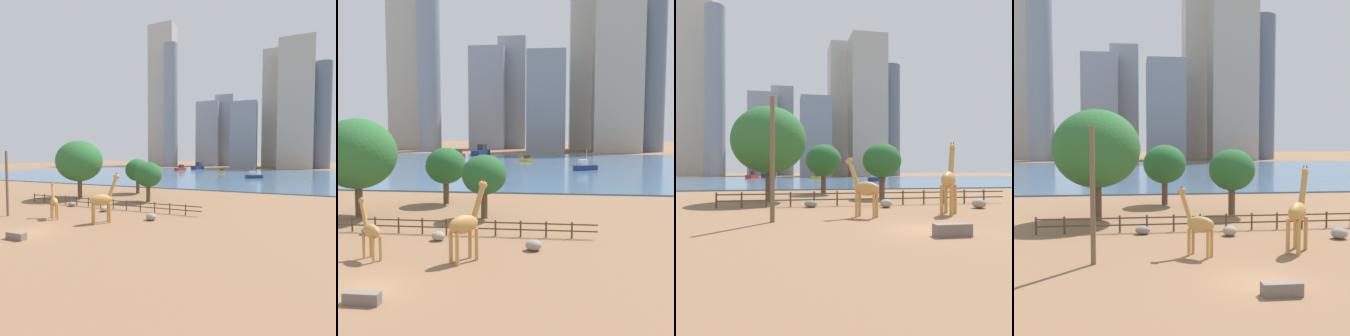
% 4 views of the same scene
% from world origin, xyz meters
% --- Properties ---
extents(ground_plane, '(400.00, 400.00, 0.00)m').
position_xyz_m(ground_plane, '(0.00, 80.00, 0.00)').
color(ground_plane, '#8C6647').
extents(harbor_water, '(180.00, 86.00, 0.20)m').
position_xyz_m(harbor_water, '(0.00, 77.00, 0.10)').
color(harbor_water, '#476B8C').
rests_on(harbor_water, ground).
extents(giraffe_tall, '(2.50, 3.01, 5.30)m').
position_xyz_m(giraffe_tall, '(4.09, 5.46, 2.47)').
color(giraffe_tall, '#C18C47').
rests_on(giraffe_tall, ground).
extents(giraffe_companion, '(2.31, 1.94, 4.13)m').
position_xyz_m(giraffe_companion, '(-2.17, 5.09, 1.92)').
color(giraffe_companion, '#C18C47').
rests_on(giraffe_companion, ground).
extents(boulder_near_fence, '(1.09, 0.81, 0.61)m').
position_xyz_m(boulder_near_fence, '(-5.31, 11.34, 0.30)').
color(boulder_near_fence, gray).
rests_on(boulder_near_fence, ground).
extents(boulder_by_pole, '(1.15, 1.02, 0.77)m').
position_xyz_m(boulder_by_pole, '(8.28, 8.37, 0.38)').
color(boulder_by_pole, gray).
rests_on(boulder_by_pole, ground).
extents(boulder_small, '(1.00, 0.95, 0.71)m').
position_xyz_m(boulder_small, '(0.90, 10.14, 0.36)').
color(boulder_small, gray).
rests_on(boulder_small, ground).
extents(feeding_trough, '(1.80, 0.60, 0.60)m').
position_xyz_m(feeding_trough, '(0.49, -1.73, 0.30)').
color(feeding_trough, '#72665B').
rests_on(feeding_trough, ground).
extents(enclosure_fence, '(26.12, 0.14, 1.30)m').
position_xyz_m(enclosure_fence, '(-0.43, 12.00, 0.76)').
color(enclosure_fence, '#4C3826').
rests_on(enclosure_fence, ground).
extents(tree_left_large, '(4.57, 4.57, 6.44)m').
position_xyz_m(tree_left_large, '(-2.65, 25.76, 4.34)').
color(tree_left_large, brown).
rests_on(tree_left_large, ground).
extents(tree_center_broad, '(4.22, 4.22, 6.10)m').
position_xyz_m(tree_center_broad, '(3.01, 18.54, 4.16)').
color(tree_center_broad, brown).
rests_on(tree_center_broad, ground).
extents(tree_right_tall, '(7.48, 7.48, 9.54)m').
position_xyz_m(tree_right_tall, '(-9.07, 17.53, 6.15)').
color(tree_right_tall, brown).
rests_on(tree_right_tall, ground).
extents(boat_ferry, '(5.04, 8.63, 3.58)m').
position_xyz_m(boat_ferry, '(-14.12, 111.26, 1.41)').
color(boat_ferry, navy).
rests_on(boat_ferry, harbor_water).
extents(boat_sailboat, '(4.16, 6.37, 2.64)m').
position_xyz_m(boat_sailboat, '(-18.73, 97.77, 1.09)').
color(boat_sailboat, '#B22D28').
rests_on(boat_sailboat, harbor_water).
extents(boat_tug, '(3.45, 4.19, 1.78)m').
position_xyz_m(boat_tug, '(2.00, 87.06, 0.80)').
color(boat_tug, gold).
rests_on(boat_tug, harbor_water).
extents(boat_barge, '(5.10, 4.26, 4.46)m').
position_xyz_m(boat_barge, '(15.53, 65.68, 0.95)').
color(boat_barge, navy).
rests_on(boat_barge, harbor_water).
extents(skyline_tower_needle, '(9.17, 9.17, 76.44)m').
position_xyz_m(skyline_tower_needle, '(-39.26, 138.22, 38.22)').
color(skyline_tower_needle, gray).
rests_on(skyline_tower_needle, ground).
extents(skyline_block_central, '(14.75, 10.03, 42.80)m').
position_xyz_m(skyline_block_central, '(-19.56, 157.84, 21.40)').
color(skyline_block_central, '#939EAD').
rests_on(skyline_block_central, ground).
extents(skyline_tower_glass, '(17.13, 13.59, 68.16)m').
position_xyz_m(skyline_tower_glass, '(31.47, 139.26, 34.08)').
color(skyline_tower_glass, '#ADA89E').
rests_on(skyline_tower_glass, ground).
extents(skyline_block_left, '(17.90, 11.38, 97.31)m').
position_xyz_m(skyline_block_left, '(-51.76, 155.35, 48.65)').
color(skyline_block_left, '#B7B2A8').
rests_on(skyline_block_left, ground).
extents(skyline_block_right, '(11.85, 14.74, 69.35)m').
position_xyz_m(skyline_block_right, '(20.66, 155.86, 34.67)').
color(skyline_block_right, '#B7B2A8').
rests_on(skyline_block_right, ground).
extents(skyline_tower_short, '(13.93, 12.58, 36.77)m').
position_xyz_m(skyline_tower_short, '(5.79, 136.48, 18.38)').
color(skyline_tower_short, gray).
rests_on(skyline_tower_short, ground).
extents(skyline_block_wide, '(10.84, 10.84, 56.23)m').
position_xyz_m(skyline_block_wide, '(44.38, 144.56, 28.11)').
color(skyline_block_wide, slate).
rests_on(skyline_block_wide, ground).
extents(skyline_tower_far, '(12.02, 13.84, 48.12)m').
position_xyz_m(skyline_tower_far, '(-9.82, 168.27, 24.06)').
color(skyline_tower_far, '#939EAD').
rests_on(skyline_tower_far, ground).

